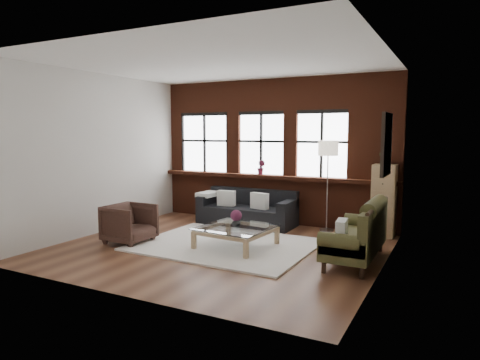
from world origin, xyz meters
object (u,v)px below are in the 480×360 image
at_px(dark_sofa, 247,208).
at_px(vase, 236,222).
at_px(vintage_settee, 355,232).
at_px(drawer_chest, 384,201).
at_px(floor_lamp, 327,183).
at_px(armchair, 130,224).
at_px(coffee_table, 236,237).

height_order(dark_sofa, vase, dark_sofa).
bearing_deg(vintage_settee, drawer_chest, 85.93).
bearing_deg(drawer_chest, floor_lamp, -177.23).
xyz_separation_m(dark_sofa, vintage_settee, (2.70, -1.62, 0.10)).
height_order(vintage_settee, floor_lamp, floor_lamp).
bearing_deg(armchair, vase, -71.94).
bearing_deg(vintage_settee, floor_lamp, 117.77).
relative_size(vintage_settee, floor_lamp, 0.89).
relative_size(armchair, floor_lamp, 0.39).
bearing_deg(vintage_settee, vase, -175.48).
height_order(armchair, floor_lamp, floor_lamp).
relative_size(vase, floor_lamp, 0.08).
relative_size(vintage_settee, coffee_table, 1.52).
height_order(vintage_settee, vase, vintage_settee).
height_order(coffee_table, floor_lamp, floor_lamp).
distance_m(armchair, floor_lamp, 3.99).
xyz_separation_m(vintage_settee, armchair, (-3.94, -0.74, -0.12)).
bearing_deg(dark_sofa, vintage_settee, -30.94).
height_order(vintage_settee, coffee_table, vintage_settee).
distance_m(vase, drawer_chest, 3.00).
distance_m(vintage_settee, coffee_table, 2.06).
distance_m(vintage_settee, armchair, 4.01).
relative_size(vintage_settee, armchair, 2.28).
relative_size(coffee_table, drawer_chest, 0.84).
xyz_separation_m(drawer_chest, floor_lamp, (-1.11, -0.05, 0.30)).
relative_size(dark_sofa, armchair, 2.68).
relative_size(vintage_settee, drawer_chest, 1.27).
distance_m(coffee_table, floor_lamp, 2.42).
bearing_deg(armchair, coffee_table, -71.94).
bearing_deg(floor_lamp, dark_sofa, -172.27).
bearing_deg(floor_lamp, vase, -117.56).
relative_size(dark_sofa, drawer_chest, 1.50).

